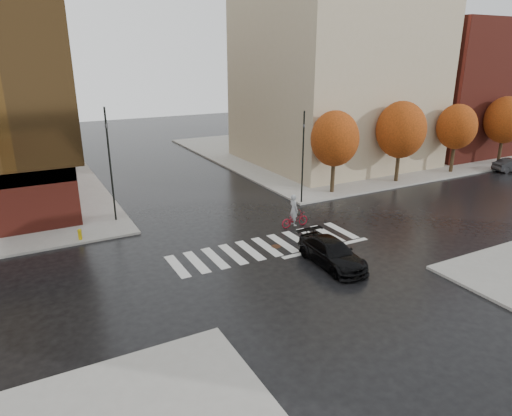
{
  "coord_description": "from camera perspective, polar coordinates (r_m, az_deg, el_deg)",
  "views": [
    {
      "loc": [
        -12.23,
        -20.91,
        10.79
      ],
      "look_at": [
        0.02,
        1.86,
        2.0
      ],
      "focal_mm": 32.0,
      "sensor_mm": 36.0,
      "label": 1
    }
  ],
  "objects": [
    {
      "name": "manhole",
      "position": [
        26.97,
        2.52,
        -4.81
      ],
      "size": [
        0.75,
        0.75,
        0.01
      ],
      "primitive_type": "cylinder",
      "rotation": [
        0.0,
        0.0,
        -0.36
      ],
      "color": "#422717",
      "rests_on": "ground"
    },
    {
      "name": "crosswalk",
      "position": [
        26.91,
        1.34,
        -4.86
      ],
      "size": [
        12.0,
        3.0,
        0.01
      ],
      "primitive_type": "cube",
      "color": "silver",
      "rests_on": "ground"
    },
    {
      "name": "tree_ne_d",
      "position": [
        52.05,
        28.72,
        9.62
      ],
      "size": [
        4.0,
        4.0,
        6.7
      ],
      "color": "black",
      "rests_on": "sidewalk_ne"
    },
    {
      "name": "tree_ne_c",
      "position": [
        46.42,
        23.81,
        9.26
      ],
      "size": [
        3.6,
        3.6,
        6.31
      ],
      "color": "black",
      "rests_on": "sidewalk_ne"
    },
    {
      "name": "ground",
      "position": [
        26.52,
        1.88,
        -5.25
      ],
      "size": [
        120.0,
        120.0,
        0.0
      ],
      "primitive_type": "plane",
      "color": "black",
      "rests_on": "ground"
    },
    {
      "name": "fire_hydrant",
      "position": [
        29.39,
        -21.17,
        -3.0
      ],
      "size": [
        0.24,
        0.24,
        0.68
      ],
      "color": "#BC9B0B",
      "rests_on": "sidewalk_nw"
    },
    {
      "name": "cyclist",
      "position": [
        29.78,
        4.82,
        -0.98
      ],
      "size": [
        1.95,
        0.76,
        2.22
      ],
      "rotation": [
        0.0,
        0.0,
        1.57
      ],
      "color": "maroon",
      "rests_on": "ground"
    },
    {
      "name": "building_ne_tan",
      "position": [
        47.9,
        9.76,
        16.55
      ],
      "size": [
        16.0,
        16.0,
        18.0
      ],
      "primitive_type": "cube",
      "color": "tan",
      "rests_on": "sidewalk_ne"
    },
    {
      "name": "traffic_light_ne",
      "position": [
        33.62,
        5.9,
        6.96
      ],
      "size": [
        0.2,
        0.21,
        6.79
      ],
      "rotation": [
        0.0,
        0.0,
        2.72
      ],
      "color": "black",
      "rests_on": "sidewalk_ne"
    },
    {
      "name": "sidewalk_ne",
      "position": [
        54.55,
        10.01,
        7.16
      ],
      "size": [
        30.0,
        30.0,
        0.15
      ],
      "primitive_type": "cube",
      "color": "gray",
      "rests_on": "ground"
    },
    {
      "name": "building_ne_brick",
      "position": [
        58.49,
        23.16,
        13.76
      ],
      "size": [
        14.0,
        14.0,
        14.0
      ],
      "primitive_type": "cube",
      "color": "maroon",
      "rests_on": "sidewalk_ne"
    },
    {
      "name": "sedan",
      "position": [
        24.79,
        9.46,
        -5.55
      ],
      "size": [
        2.02,
        4.76,
        1.37
      ],
      "primitive_type": "imported",
      "rotation": [
        0.0,
        0.0,
        -0.02
      ],
      "color": "black",
      "rests_on": "ground"
    },
    {
      "name": "traffic_light_nw",
      "position": [
        31.04,
        -17.85,
        6.06
      ],
      "size": [
        0.19,
        0.16,
        7.49
      ],
      "rotation": [
        0.0,
        0.0,
        -1.55
      ],
      "color": "black",
      "rests_on": "sidewalk_nw"
    },
    {
      "name": "tree_ne_a",
      "position": [
        36.55,
        9.82,
        8.52
      ],
      "size": [
        3.8,
        3.8,
        6.5
      ],
      "color": "black",
      "rests_on": "sidewalk_ne"
    },
    {
      "name": "tree_ne_b",
      "position": [
        41.16,
        17.67,
        9.28
      ],
      "size": [
        4.2,
        4.2,
        6.89
      ],
      "color": "black",
      "rests_on": "sidewalk_ne"
    }
  ]
}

